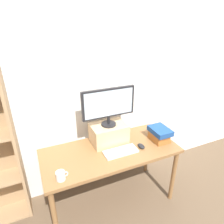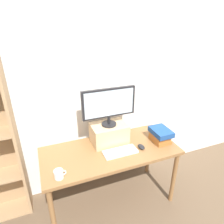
{
  "view_description": "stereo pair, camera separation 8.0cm",
  "coord_description": "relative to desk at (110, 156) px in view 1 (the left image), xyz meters",
  "views": [
    {
      "loc": [
        -0.72,
        -1.66,
        2.05
      ],
      "look_at": [
        0.05,
        0.06,
        1.18
      ],
      "focal_mm": 32.0,
      "sensor_mm": 36.0,
      "label": 1
    },
    {
      "loc": [
        -0.65,
        -1.7,
        2.05
      ],
      "look_at": [
        0.05,
        0.06,
        1.18
      ],
      "focal_mm": 32.0,
      "sensor_mm": 36.0,
      "label": 2
    }
  ],
  "objects": [
    {
      "name": "ground_plane",
      "position": [
        0.0,
        0.0,
        -0.67
      ],
      "size": [
        12.0,
        12.0,
        0.0
      ],
      "primitive_type": "plane",
      "color": "brown"
    },
    {
      "name": "computer_monitor",
      "position": [
        0.05,
        0.15,
        0.55
      ],
      "size": [
        0.6,
        0.17,
        0.43
      ],
      "color": "black",
      "rests_on": "riser_box"
    },
    {
      "name": "desk",
      "position": [
        0.0,
        0.0,
        0.0
      ],
      "size": [
        1.49,
        0.67,
        0.75
      ],
      "color": "olive",
      "rests_on": "ground_plane"
    },
    {
      "name": "riser_box",
      "position": [
        0.05,
        0.15,
        0.19
      ],
      "size": [
        0.4,
        0.28,
        0.22
      ],
      "color": "tan",
      "rests_on": "desk"
    },
    {
      "name": "computer_mouse",
      "position": [
        0.33,
        -0.1,
        0.1
      ],
      "size": [
        0.06,
        0.1,
        0.04
      ],
      "color": "black",
      "rests_on": "desk"
    },
    {
      "name": "book_stack",
      "position": [
        0.6,
        -0.06,
        0.16
      ],
      "size": [
        0.2,
        0.26,
        0.16
      ],
      "color": "#AD662D",
      "rests_on": "desk"
    },
    {
      "name": "coffee_mug",
      "position": [
        -0.58,
        -0.23,
        0.12
      ],
      "size": [
        0.11,
        0.08,
        0.08
      ],
      "color": "white",
      "rests_on": "desk"
    },
    {
      "name": "keyboard",
      "position": [
        0.08,
        -0.09,
        0.09
      ],
      "size": [
        0.37,
        0.15,
        0.02
      ],
      "color": "silver",
      "rests_on": "desk"
    },
    {
      "name": "back_wall",
      "position": [
        0.0,
        0.47,
        0.63
      ],
      "size": [
        7.0,
        0.08,
        2.6
      ],
      "color": "silver",
      "rests_on": "ground_plane"
    }
  ]
}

